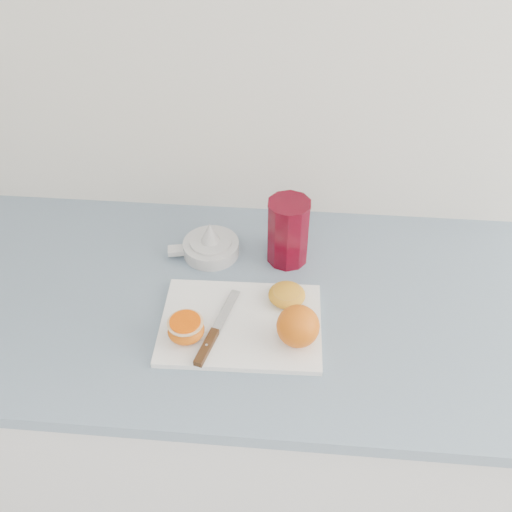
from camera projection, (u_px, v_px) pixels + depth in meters
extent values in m
cube|color=silver|center=(163.00, 12.00, 1.10)|extent=(4.00, 0.04, 2.70)
cube|color=silver|center=(247.00, 421.00, 1.47)|extent=(2.56, 0.60, 0.86)
cube|color=slate|center=(244.00, 301.00, 1.18)|extent=(2.63, 0.64, 0.03)
cube|color=white|center=(241.00, 324.00, 1.10)|extent=(0.31, 0.23, 0.01)
sphere|color=orange|center=(298.00, 326.00, 1.04)|extent=(0.08, 0.08, 0.08)
ellipsoid|color=orange|center=(186.00, 330.00, 1.06)|extent=(0.07, 0.07, 0.04)
cylinder|color=beige|center=(185.00, 323.00, 1.04)|extent=(0.07, 0.07, 0.00)
cylinder|color=#FF5D00|center=(185.00, 322.00, 1.04)|extent=(0.06, 0.06, 0.00)
ellipsoid|color=orange|center=(287.00, 295.00, 1.13)|extent=(0.07, 0.07, 0.03)
cylinder|color=orange|center=(287.00, 291.00, 1.12)|extent=(0.05, 0.05, 0.00)
cube|color=#4B3014|center=(207.00, 347.00, 1.04)|extent=(0.04, 0.09, 0.01)
cube|color=#B7B7BC|center=(226.00, 310.00, 1.11)|extent=(0.04, 0.11, 0.00)
cylinder|color=#B7B7BC|center=(207.00, 347.00, 1.04)|extent=(0.01, 0.01, 0.01)
cylinder|color=silver|center=(211.00, 248.00, 1.26)|extent=(0.12, 0.12, 0.03)
cylinder|color=silver|center=(211.00, 241.00, 1.24)|extent=(0.09, 0.09, 0.01)
cone|color=silver|center=(210.00, 232.00, 1.23)|extent=(0.04, 0.04, 0.05)
cube|color=silver|center=(177.00, 250.00, 1.25)|extent=(0.04, 0.03, 0.01)
ellipsoid|color=orange|center=(216.00, 241.00, 1.24)|extent=(0.01, 0.01, 0.00)
ellipsoid|color=orange|center=(205.00, 237.00, 1.25)|extent=(0.01, 0.01, 0.00)
ellipsoid|color=orange|center=(210.00, 243.00, 1.23)|extent=(0.01, 0.01, 0.00)
ellipsoid|color=orange|center=(218.00, 237.00, 1.25)|extent=(0.01, 0.01, 0.00)
cylinder|color=#5C0313|center=(288.00, 232.00, 1.21)|extent=(0.09, 0.09, 0.15)
cylinder|color=orange|center=(287.00, 252.00, 1.24)|extent=(0.07, 0.07, 0.02)
cylinder|color=#5C0313|center=(290.00, 203.00, 1.16)|extent=(0.09, 0.09, 0.00)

